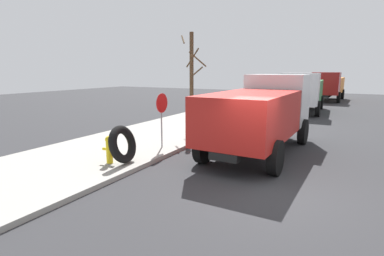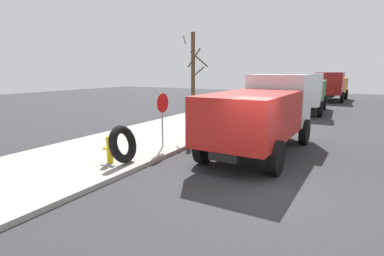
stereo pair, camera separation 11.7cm
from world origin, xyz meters
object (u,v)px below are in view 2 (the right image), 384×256
Objects in this scene: stop_sign at (163,110)px; loose_tire at (123,144)px; dump_truck_green at (306,91)px; dump_truck_red at (262,111)px; bare_tree at (193,80)px; dump_truck_orange at (332,86)px; fire_hydrant at (110,148)px.

loose_tire is at bearing -178.66° from stop_sign.
stop_sign is at bearing 168.23° from dump_truck_green.
dump_truck_red is (1.78, -3.47, -0.03)m from stop_sign.
bare_tree is at bearing 161.16° from dump_truck_green.
dump_truck_orange is (10.82, -0.99, 0.00)m from dump_truck_green.
dump_truck_green is at bearing 174.79° from dump_truck_orange.
loose_tire is 28.33m from dump_truck_orange.
fire_hydrant is at bearing 171.11° from dump_truck_orange.
bare_tree reaches higher than dump_truck_orange.
bare_tree is at bearing 167.72° from dump_truck_orange.
dump_truck_orange is at bearing -8.89° from fire_hydrant.
bare_tree reaches higher than loose_tire.
dump_truck_green is 11.74m from bare_tree.
fire_hydrant is 0.73× the size of loose_tire.
dump_truck_red is (4.18, -3.42, 0.82)m from loose_tire.
stop_sign is 25.96m from dump_truck_orange.
dump_truck_orange is at bearing -9.03° from stop_sign.
dump_truck_red is 4.73m from bare_tree.
dump_truck_green is (17.21, -3.03, 0.82)m from loose_tire.
dump_truck_orange is 1.45× the size of bare_tree.
fire_hydrant is 0.19× the size of bare_tree.
fire_hydrant is 0.13× the size of dump_truck_orange.
dump_truck_orange is at bearing -12.28° from bare_tree.
fire_hydrant is 0.47m from loose_tire.
bare_tree is at bearing 64.70° from dump_truck_red.
fire_hydrant is 0.13× the size of dump_truck_green.
bare_tree reaches higher than stop_sign.
dump_truck_orange is (25.64, -4.07, -0.03)m from stop_sign.
loose_tire is at bearing -63.12° from fire_hydrant.
bare_tree is (-21.88, 4.76, 1.10)m from dump_truck_orange.
dump_truck_orange is at bearing -1.45° from dump_truck_red.
dump_truck_orange is (28.03, -4.02, 0.82)m from loose_tire.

